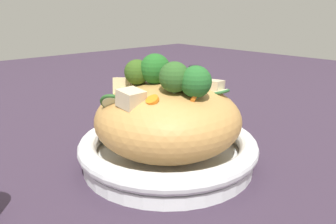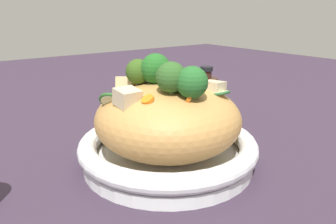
% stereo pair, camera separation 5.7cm
% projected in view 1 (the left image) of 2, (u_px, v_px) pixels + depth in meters
% --- Properties ---
extents(ground_plane, '(3.00, 3.00, 0.00)m').
position_uv_depth(ground_plane, '(168.00, 163.00, 0.60)').
color(ground_plane, '#342737').
extents(serving_bowl, '(0.31, 0.31, 0.05)m').
position_uv_depth(serving_bowl, '(168.00, 149.00, 0.59)').
color(serving_bowl, white).
rests_on(serving_bowl, ground_plane).
extents(noodle_heap, '(0.25, 0.25, 0.13)m').
position_uv_depth(noodle_heap, '(168.00, 119.00, 0.57)').
color(noodle_heap, '#B88647').
rests_on(noodle_heap, serving_bowl).
extents(broccoli_florets, '(0.17, 0.08, 0.07)m').
position_uv_depth(broccoli_florets, '(166.00, 75.00, 0.53)').
color(broccoli_florets, '#93B773').
rests_on(broccoli_florets, serving_bowl).
extents(carrot_coins, '(0.12, 0.12, 0.03)m').
position_uv_depth(carrot_coins, '(180.00, 88.00, 0.54)').
color(carrot_coins, orange).
rests_on(carrot_coins, serving_bowl).
extents(zucchini_slices, '(0.13, 0.20, 0.03)m').
position_uv_depth(zucchini_slices, '(160.00, 98.00, 0.54)').
color(zucchini_slices, beige).
rests_on(zucchini_slices, serving_bowl).
extents(chicken_chunks, '(0.17, 0.19, 0.05)m').
position_uv_depth(chicken_chunks, '(157.00, 89.00, 0.55)').
color(chicken_chunks, '#CEBB87').
rests_on(chicken_chunks, serving_bowl).
extents(soy_sauce_bottle, '(0.06, 0.06, 0.13)m').
position_uv_depth(soy_sauce_bottle, '(194.00, 96.00, 0.84)').
color(soy_sauce_bottle, '#381E14').
rests_on(soy_sauce_bottle, ground_plane).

